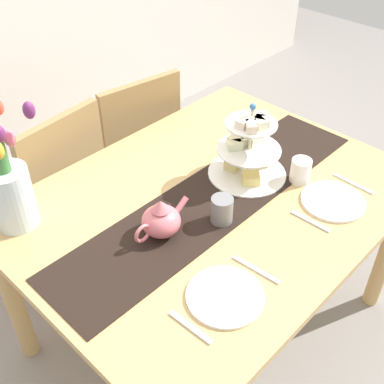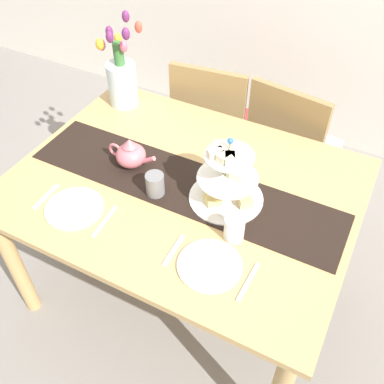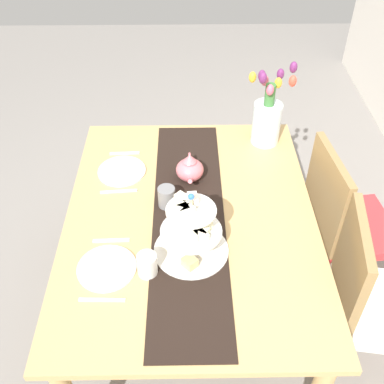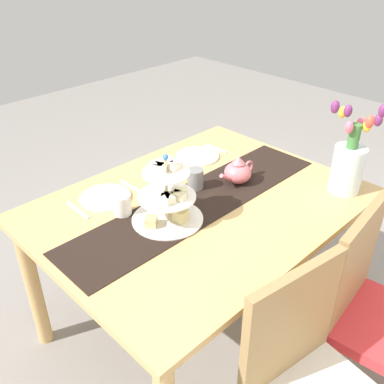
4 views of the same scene
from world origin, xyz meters
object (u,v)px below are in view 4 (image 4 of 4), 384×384
object	(u,v)px
tiered_cake_stand	(167,198)
knife_right	(78,210)
mug_white_text	(122,205)
tulip_vase	(349,162)
dinner_plate_right	(105,197)
dinner_plate_left	(197,156)
fork_left	(216,148)
fork_right	(131,186)
chair_right	(311,382)
knife_left	(178,165)
mug_grey	(195,179)
dining_table	(200,222)
chair_left	(375,309)
teapot	(238,172)

from	to	relation	value
tiered_cake_stand	knife_right	bearing A→B (deg)	-55.03
mug_white_text	tiered_cake_stand	bearing A→B (deg)	122.08
tulip_vase	dinner_plate_right	bearing A→B (deg)	-40.76
tulip_vase	dinner_plate_left	bearing A→B (deg)	-71.31
fork_left	fork_right	size ratio (longest dim) A/B	1.00
dinner_plate_left	tulip_vase	bearing A→B (deg)	108.69
chair_right	tiered_cake_stand	size ratio (longest dim) A/B	2.99
chair_right	dinner_plate_right	xyz separation A→B (m)	(0.03, -1.10, 0.26)
knife_left	chair_right	bearing A→B (deg)	69.17
dinner_plate_left	mug_white_text	size ratio (longest dim) A/B	2.42
fork_right	mug_grey	distance (m)	0.31
tiered_cake_stand	dinner_plate_left	world-z (taller)	tiered_cake_stand
dinner_plate_left	mug_white_text	distance (m)	0.64
tiered_cake_stand	knife_left	distance (m)	0.50
dinner_plate_left	dinner_plate_right	world-z (taller)	same
dinner_plate_left	mug_grey	distance (m)	0.33
tiered_cake_stand	dinner_plate_right	xyz separation A→B (m)	(0.09, -0.33, -0.11)
dining_table	chair_left	distance (m)	0.81
mug_grey	chair_left	bearing A→B (deg)	99.62
dinner_plate_right	fork_left	bearing A→B (deg)	180.00
knife_left	mug_white_text	xyz separation A→B (m)	(0.47, 0.16, 0.04)
fork_left	tiered_cake_stand	bearing A→B (deg)	26.77
fork_left	mug_white_text	xyz separation A→B (m)	(0.76, 0.16, 0.04)
knife_left	dinner_plate_right	size ratio (longest dim) A/B	0.74
chair_left	mug_white_text	world-z (taller)	chair_left
chair_right	dinner_plate_right	bearing A→B (deg)	-88.39
chair_left	tulip_vase	bearing A→B (deg)	-131.87
dining_table	chair_left	xyz separation A→B (m)	(-0.22, 0.77, -0.15)
dining_table	fork_left	world-z (taller)	fork_left
tiered_cake_stand	fork_left	bearing A→B (deg)	-153.23
tiered_cake_stand	tulip_vase	size ratio (longest dim) A/B	0.68
teapot	mug_white_text	xyz separation A→B (m)	(0.56, -0.17, -0.01)
mug_grey	fork_left	bearing A→B (deg)	-149.83
mug_white_text	chair_right	bearing A→B (deg)	93.16
dining_table	dinner_plate_left	bearing A→B (deg)	-133.65
tiered_cake_stand	knife_left	world-z (taller)	tiered_cake_stand
dining_table	dinner_plate_left	world-z (taller)	dinner_plate_left
dinner_plate_left	mug_grey	xyz separation A→B (m)	(0.24, 0.22, 0.05)
chair_right	fork_right	size ratio (longest dim) A/B	6.07
dining_table	dinner_plate_right	world-z (taller)	dinner_plate_right
chair_right	tulip_vase	bearing A→B (deg)	-155.05
fork_left	mug_white_text	bearing A→B (deg)	11.91
fork_left	fork_right	bearing A→B (deg)	0.00
knife_left	knife_right	size ratio (longest dim) A/B	1.00
tulip_vase	mug_grey	bearing A→B (deg)	-45.81
dining_table	chair_right	bearing A→B (deg)	72.00
dinner_plate_left	fork_right	size ratio (longest dim) A/B	1.53
mug_white_text	chair_left	bearing A→B (deg)	119.14
dining_table	tulip_vase	world-z (taller)	tulip_vase
dinner_plate_left	mug_white_text	world-z (taller)	mug_white_text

